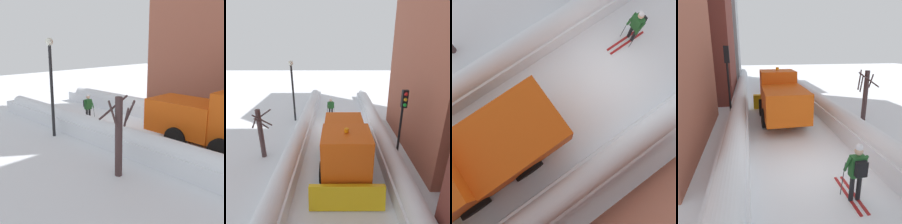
% 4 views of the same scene
% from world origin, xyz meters
% --- Properties ---
extents(plow_truck, '(3.20, 5.98, 3.12)m').
position_xyz_m(plow_truck, '(-0.21, 5.94, 1.48)').
color(plow_truck, '#DB510F').
rests_on(plow_truck, ground).
extents(skier, '(0.62, 1.80, 1.81)m').
position_xyz_m(skier, '(0.78, -1.75, 1.00)').
color(skier, black).
rests_on(skier, ground).
extents(traffic_light_pole, '(0.28, 0.42, 4.43)m').
position_xyz_m(traffic_light_pole, '(-3.17, 5.71, 3.11)').
color(traffic_light_pole, black).
rests_on(traffic_light_pole, ground).
extents(street_lamp, '(0.40, 0.40, 5.17)m').
position_xyz_m(street_lamp, '(3.92, -0.87, 3.28)').
color(street_lamp, black).
rests_on(street_lamp, ground).
extents(bare_tree_near, '(1.16, 1.38, 3.06)m').
position_xyz_m(bare_tree_near, '(4.68, 4.77, 1.64)').
color(bare_tree_near, '#402D2D').
rests_on(bare_tree_near, ground).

